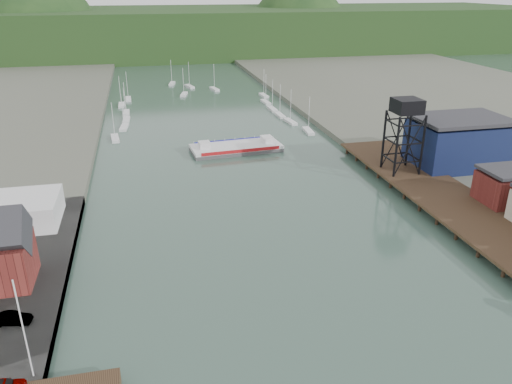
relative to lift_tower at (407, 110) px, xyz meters
name	(u,v)px	position (x,y,z in m)	size (l,w,h in m)	color
east_pier	(440,193)	(2.00, -13.00, -13.75)	(14.00, 70.00, 2.45)	black
white_shed	(5,212)	(-79.00, -8.00, -11.80)	(18.00, 12.00, 4.50)	silver
flagpole	(23,330)	(-68.00, -48.00, -8.05)	(0.16, 0.16, 12.00)	silver
lift_tower	(407,110)	(0.00, 0.00, 0.00)	(6.50, 6.50, 16.00)	black
blue_shed	(458,142)	(15.00, 2.00, -8.59)	(20.50, 14.50, 11.30)	#0B0F33
marina_sailboats	(199,106)	(-34.92, 80.46, -15.30)	(57.71, 92.65, 0.90)	silver
distant_hills	(161,35)	(-38.98, 243.35, -5.27)	(500.00, 120.00, 80.00)	#183216
chain_ferry	(236,148)	(-31.44, 28.19, -14.69)	(23.90, 11.23, 3.34)	#49494B
car_west_b	(12,319)	(-72.00, -37.99, -13.30)	(1.58, 4.53, 1.49)	#999999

